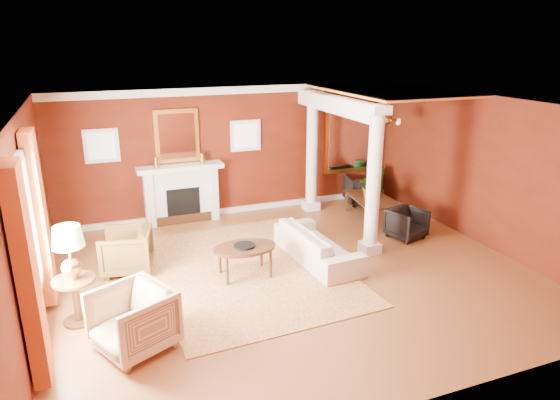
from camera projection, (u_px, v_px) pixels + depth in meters
name	position (u px, v px, depth m)	size (l,w,h in m)	color
ground	(294.00, 273.00, 8.70)	(8.00, 8.00, 0.00)	brown
room_shell	(295.00, 161.00, 8.08)	(8.04, 7.04, 2.92)	#571A0C
fireplace	(182.00, 193.00, 11.00)	(1.85, 0.42, 1.29)	white
overmantel_mirror	(177.00, 136.00, 10.73)	(0.95, 0.07, 1.15)	gold
flank_window_left	(101.00, 146.00, 10.23)	(0.70, 0.07, 0.70)	white
flank_window_right	(246.00, 136.00, 11.30)	(0.70, 0.07, 0.70)	white
left_window	(33.00, 242.00, 6.39)	(0.21, 2.55, 2.60)	white
column_front	(374.00, 181.00, 9.11)	(0.36, 0.36, 2.80)	white
column_back	(312.00, 151.00, 11.50)	(0.36, 0.36, 2.80)	white
header_beam	(336.00, 104.00, 10.16)	(0.30, 3.20, 0.32)	white
amber_ceiling	(389.00, 91.00, 10.35)	(2.30, 3.40, 0.04)	#E08F42
dining_mirror	(349.00, 138.00, 12.28)	(1.30, 0.07, 1.70)	gold
chandelier	(388.00, 120.00, 10.60)	(0.60, 0.62, 0.75)	#B18537
crown_trim	(234.00, 90.00, 10.90)	(8.00, 0.08, 0.16)	white
base_trim	(237.00, 209.00, 11.75)	(8.00, 0.08, 0.12)	white
rug	(246.00, 269.00, 8.83)	(3.21, 4.28, 0.02)	maroon
sofa	(318.00, 239.00, 9.11)	(2.10, 0.61, 0.82)	beige
armchair_leopard	(126.00, 249.00, 8.65)	(0.83, 0.77, 0.85)	black
armchair_stripe	(133.00, 317.00, 6.46)	(0.90, 0.85, 0.93)	#CCB188
coffee_table	(245.00, 249.00, 8.46)	(1.09, 1.09, 0.55)	black
coffee_book	(241.00, 240.00, 8.46)	(0.15, 0.02, 0.20)	black
side_table	(71.00, 259.00, 6.91)	(0.59, 0.59, 1.48)	black
dining_table	(373.00, 202.00, 11.15)	(1.46, 0.51, 0.81)	black
dining_chair_near	(407.00, 222.00, 10.15)	(0.66, 0.62, 0.68)	black
dining_chair_far	(361.00, 188.00, 12.30)	(0.75, 0.70, 0.77)	black
green_urn	(377.00, 188.00, 12.46)	(0.36, 0.36, 0.87)	#14401F
potted_plant	(371.00, 175.00, 10.93)	(0.52, 0.58, 0.45)	#26591E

